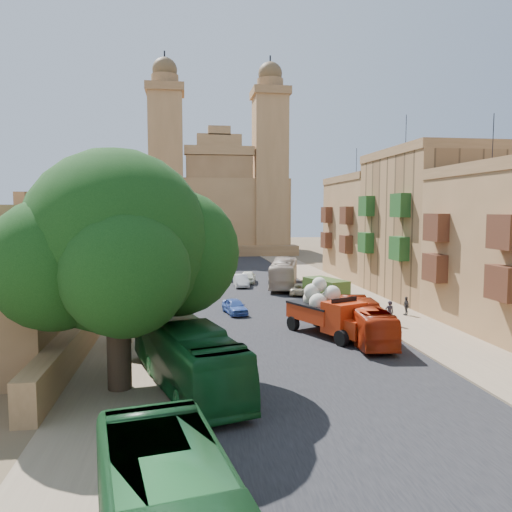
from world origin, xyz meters
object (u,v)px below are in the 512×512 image
object	(u,v)px
street_tree_d	(157,248)
pedestrian_c	(406,306)
bus_cream_east	(284,273)
olive_pickup	(326,290)
ficus_tree	(119,248)
car_cream	(299,289)
car_blue_a	(235,306)
car_blue_b	(206,261)
street_tree_b	(143,270)
car_dkblue	(221,275)
bus_red_east	(365,321)
car_white_a	(241,281)
bus_green_north	(186,353)
car_white_b	(248,277)
red_truck	(329,311)
street_tree_a	(127,286)
street_tree_c	(152,252)
pedestrian_a	(389,313)
church	(217,203)

from	to	relation	value
street_tree_d	pedestrian_c	bearing A→B (deg)	-56.18
bus_cream_east	pedestrian_c	distance (m)	16.91
olive_pickup	ficus_tree	bearing A→B (deg)	-127.09
street_tree_d	car_cream	distance (m)	24.83
street_tree_d	car_blue_a	xyz separation A→B (m)	(7.40, -28.26, -2.57)
car_blue_b	street_tree_b	bearing A→B (deg)	-100.41
bus_cream_east	car_dkblue	xyz separation A→B (m)	(-6.22, 5.97, -0.83)
bus_red_east	car_white_a	xyz separation A→B (m)	(-5.23, 23.03, -0.53)
olive_pickup	car_dkblue	xyz separation A→B (m)	(-8.47, 14.13, -0.30)
street_tree_b	car_dkblue	world-z (taller)	street_tree_b
bus_green_north	bus_cream_east	distance (m)	30.77
car_white_b	car_blue_a	bearing A→B (deg)	89.88
car_blue_b	red_truck	bearing A→B (deg)	-80.30
street_tree_b	street_tree_a	bearing A→B (deg)	-90.00
street_tree_b	red_truck	world-z (taller)	street_tree_b
street_tree_b	street_tree_c	xyz separation A→B (m)	(0.00, 12.00, 0.54)
car_blue_a	pedestrian_a	bearing A→B (deg)	-38.26
bus_cream_east	car_blue_a	size ratio (longest dim) A/B	3.01
bus_cream_east	street_tree_b	bearing A→B (deg)	46.77
car_blue_a	church	bearing A→B (deg)	76.50
pedestrian_c	street_tree_a	bearing A→B (deg)	-75.40
car_white_b	street_tree_b	bearing A→B (deg)	60.15
church	bus_red_east	distance (m)	68.57
red_truck	car_dkblue	size ratio (longest dim) A/B	1.53
street_tree_c	car_blue_a	distance (m)	18.12
church	olive_pickup	distance (m)	54.93
street_tree_a	pedestrian_a	xyz separation A→B (m)	(17.91, 2.31, -2.65)
red_truck	car_blue_b	size ratio (longest dim) A/B	1.81
pedestrian_a	street_tree_d	bearing A→B (deg)	-61.18
street_tree_a	street_tree_d	world-z (taller)	street_tree_a
car_white_b	bus_red_east	bearing A→B (deg)	109.90
pedestrian_c	street_tree_b	bearing A→B (deg)	-107.91
ficus_tree	car_dkblue	size ratio (longest dim) A/B	2.47
bus_green_north	car_white_b	size ratio (longest dim) A/B	2.66
church	street_tree_a	xyz separation A→B (m)	(-10.00, -66.61, -5.98)
car_blue_a	car_cream	size ratio (longest dim) A/B	0.90
bus_red_east	car_white_b	bearing A→B (deg)	-74.21
church	street_tree_b	bearing A→B (deg)	-100.38
street_tree_b	pedestrian_c	bearing A→B (deg)	-18.03
street_tree_c	pedestrian_c	size ratio (longest dim) A/B	3.67
street_tree_c	car_dkblue	size ratio (longest dim) A/B	1.23
car_white_a	car_dkblue	bearing A→B (deg)	109.06
bus_green_north	red_truck	bearing A→B (deg)	24.73
bus_cream_east	pedestrian_a	xyz separation A→B (m)	(3.91, -18.57, -0.59)
car_white_b	car_blue_b	bearing A→B (deg)	-67.91
street_tree_d	bus_cream_east	distance (m)	20.68
car_white_a	red_truck	bearing A→B (deg)	-80.97
ficus_tree	olive_pickup	world-z (taller)	ficus_tree
street_tree_a	car_dkblue	distance (m)	28.11
car_white_a	car_cream	distance (m)	7.61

